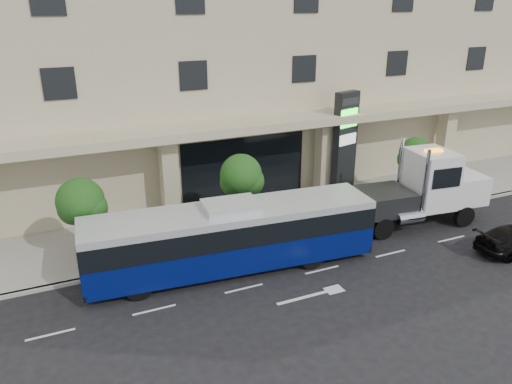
# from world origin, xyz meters

# --- Properties ---
(ground) EXTENTS (120.00, 120.00, 0.00)m
(ground) POSITION_xyz_m (0.00, 0.00, 0.00)
(ground) COLOR black
(ground) RESTS_ON ground
(sidewalk) EXTENTS (120.00, 6.00, 0.15)m
(sidewalk) POSITION_xyz_m (0.00, 5.00, 0.07)
(sidewalk) COLOR gray
(sidewalk) RESTS_ON ground
(curb) EXTENTS (120.00, 0.30, 0.15)m
(curb) POSITION_xyz_m (0.00, 2.00, 0.07)
(curb) COLOR gray
(curb) RESTS_ON ground
(convention_center) EXTENTS (60.00, 17.60, 20.00)m
(convention_center) POSITION_xyz_m (-0.00, 15.42, 9.97)
(convention_center) COLOR #BAAE8B
(convention_center) RESTS_ON ground
(tree_left) EXTENTS (2.27, 2.20, 4.22)m
(tree_left) POSITION_xyz_m (-9.97, 3.59, 3.11)
(tree_left) COLOR #422B19
(tree_left) RESTS_ON sidewalk
(tree_mid) EXTENTS (2.28, 2.20, 4.38)m
(tree_mid) POSITION_xyz_m (-1.97, 3.59, 3.26)
(tree_mid) COLOR #422B19
(tree_mid) RESTS_ON sidewalk
(tree_right) EXTENTS (2.10, 2.00, 4.04)m
(tree_right) POSITION_xyz_m (9.53, 3.59, 3.04)
(tree_right) COLOR #422B19
(tree_right) RESTS_ON sidewalk
(city_bus) EXTENTS (13.63, 3.95, 3.41)m
(city_bus) POSITION_xyz_m (-3.84, 0.35, 1.73)
(city_bus) COLOR black
(city_bus) RESTS_ON ground
(tow_truck) EXTENTS (10.49, 3.50, 4.75)m
(tow_truck) POSITION_xyz_m (7.28, 0.92, 1.95)
(tow_truck) COLOR #2D3033
(tow_truck) RESTS_ON ground
(signage_pylon) EXTENTS (1.75, 1.00, 6.65)m
(signage_pylon) POSITION_xyz_m (5.97, 6.03, 3.52)
(signage_pylon) COLOR black
(signage_pylon) RESTS_ON sidewalk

